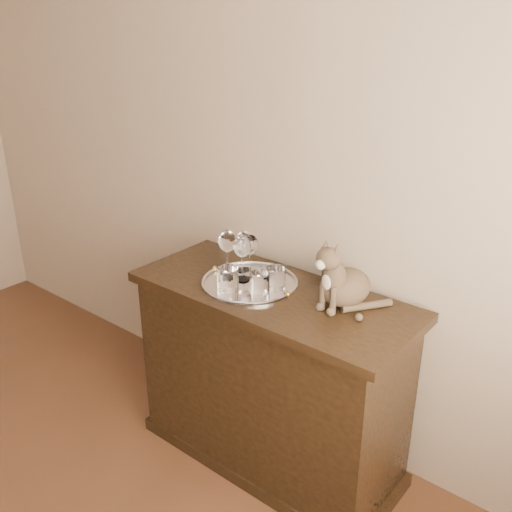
{
  "coord_description": "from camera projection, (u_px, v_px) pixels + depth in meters",
  "views": [
    {
      "loc": [
        1.85,
        0.29,
        1.89
      ],
      "look_at": [
        0.51,
        1.95,
        0.98
      ],
      "focal_mm": 40.0,
      "sensor_mm": 36.0,
      "label": 1
    }
  ],
  "objects": [
    {
      "name": "sideboard",
      "position": [
        271.0,
        379.0,
        2.48
      ],
      "size": [
        1.2,
        0.5,
        0.85
      ],
      "primitive_type": null,
      "color": "black",
      "rests_on": "ground"
    },
    {
      "name": "wine_glass_a",
      "position": [
        244.0,
        251.0,
        2.44
      ],
      "size": [
        0.07,
        0.07,
        0.18
      ],
      "primitive_type": null,
      "color": "silver",
      "rests_on": "tray"
    },
    {
      "name": "wine_glass_b",
      "position": [
        250.0,
        255.0,
        2.4
      ],
      "size": [
        0.07,
        0.07,
        0.18
      ],
      "primitive_type": null,
      "color": "silver",
      "rests_on": "tray"
    },
    {
      "name": "cat",
      "position": [
        346.0,
        270.0,
        2.16
      ],
      "size": [
        0.32,
        0.3,
        0.28
      ],
      "primitive_type": null,
      "rotation": [
        0.0,
        0.0,
        -0.16
      ],
      "color": "brown",
      "rests_on": "sideboard"
    },
    {
      "name": "tumbler_b",
      "position": [
        228.0,
        279.0,
        2.28
      ],
      "size": [
        0.09,
        0.09,
        0.1
      ],
      "primitive_type": "cylinder",
      "color": "silver",
      "rests_on": "tray"
    },
    {
      "name": "wall_back",
      "position": [
        212.0,
        137.0,
        2.68
      ],
      "size": [
        4.0,
        0.1,
        2.7
      ],
      "primitive_type": "cube",
      "color": "tan",
      "rests_on": "ground"
    },
    {
      "name": "tumbler_a",
      "position": [
        261.0,
        282.0,
        2.27
      ],
      "size": [
        0.07,
        0.07,
        0.08
      ],
      "primitive_type": "cylinder",
      "color": "silver",
      "rests_on": "tray"
    },
    {
      "name": "wine_glass_d",
      "position": [
        242.0,
        258.0,
        2.35
      ],
      "size": [
        0.08,
        0.08,
        0.2
      ],
      "primitive_type": null,
      "color": "white",
      "rests_on": "tray"
    },
    {
      "name": "tumbler_c",
      "position": [
        276.0,
        278.0,
        2.3
      ],
      "size": [
        0.08,
        0.08,
        0.09
      ],
      "primitive_type": "cylinder",
      "color": "white",
      "rests_on": "tray"
    },
    {
      "name": "wine_glass_c",
      "position": [
        228.0,
        253.0,
        2.4
      ],
      "size": [
        0.08,
        0.08,
        0.2
      ],
      "primitive_type": null,
      "color": "white",
      "rests_on": "tray"
    },
    {
      "name": "tray",
      "position": [
        250.0,
        284.0,
        2.36
      ],
      "size": [
        0.4,
        0.4,
        0.01
      ],
      "primitive_type": "cylinder",
      "color": "silver",
      "rests_on": "sideboard"
    }
  ]
}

